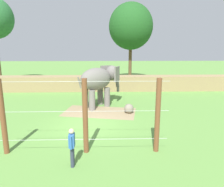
% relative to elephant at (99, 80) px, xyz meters
% --- Properties ---
extents(ground_plane, '(120.00, 120.00, 0.00)m').
position_rel_elephant_xyz_m(ground_plane, '(-0.61, -4.45, -2.19)').
color(ground_plane, '#609342').
extents(dirt_patch, '(5.86, 3.92, 0.01)m').
position_rel_elephant_xyz_m(dirt_patch, '(0.03, -1.63, -2.19)').
color(dirt_patch, '#937F5B').
rests_on(dirt_patch, ground).
extents(embankment_wall, '(36.00, 1.80, 1.65)m').
position_rel_elephant_xyz_m(embankment_wall, '(-0.61, 6.46, -1.36)').
color(embankment_wall, '#997F56').
rests_on(embankment_wall, ground).
extents(elephant, '(3.79, 3.64, 3.31)m').
position_rel_elephant_xyz_m(elephant, '(0.00, 0.00, 0.00)').
color(elephant, slate).
rests_on(elephant, ground).
extents(enrichment_ball, '(0.71, 0.71, 0.71)m').
position_rel_elephant_xyz_m(enrichment_ball, '(2.25, -1.96, -1.83)').
color(enrichment_ball, gray).
rests_on(enrichment_ball, ground).
extents(cable_fence, '(8.08, 0.24, 3.54)m').
position_rel_elephant_xyz_m(cable_fence, '(-0.55, -7.87, -0.42)').
color(cable_fence, brown).
rests_on(cable_fence, ground).
extents(zookeeper, '(0.22, 0.58, 1.67)m').
position_rel_elephant_xyz_m(zookeeper, '(-0.87, -9.08, -1.26)').
color(zookeeper, '#33384C').
rests_on(zookeeper, ground).
extents(tree_left_of_centre, '(5.87, 5.87, 10.60)m').
position_rel_elephant_xyz_m(tree_left_of_centre, '(3.92, 12.27, 5.31)').
color(tree_left_of_centre, brown).
rests_on(tree_left_of_centre, ground).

